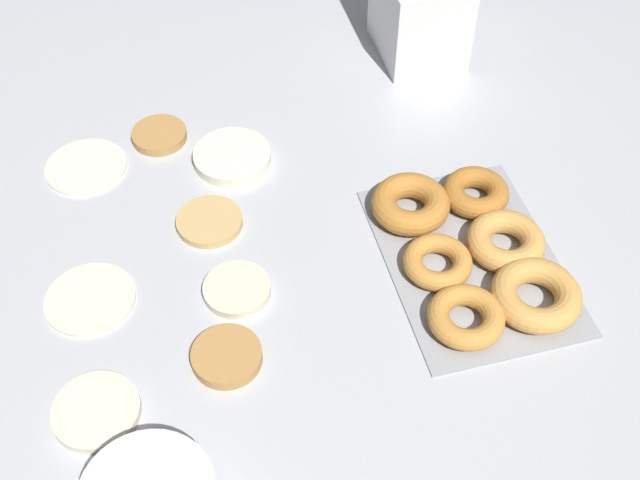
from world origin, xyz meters
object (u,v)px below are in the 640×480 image
object	(u,v)px
pancake_4	(227,356)
pancake_6	(96,411)
pancake_0	(86,166)
pancake_1	(90,298)
pancake_2	(237,289)
pancake_7	(159,135)
pancake_3	(209,222)
container_stack	(420,13)
donut_tray	(473,251)
pancake_5	(232,157)

from	to	relation	value
pancake_4	pancake_6	size ratio (longest dim) A/B	0.85
pancake_0	pancake_1	xyz separation A→B (m)	(-0.25, 0.01, 0.00)
pancake_2	pancake_6	bearing A→B (deg)	124.94
pancake_0	pancake_7	distance (m)	0.12
pancake_3	container_stack	xyz separation A→B (m)	(0.30, -0.40, 0.07)
pancake_2	pancake_7	bearing A→B (deg)	10.41
pancake_3	container_stack	bearing A→B (deg)	-53.12
pancake_0	pancake_1	bearing A→B (deg)	177.34
pancake_3	pancake_6	size ratio (longest dim) A/B	0.91
pancake_2	container_stack	xyz separation A→B (m)	(0.43, -0.39, 0.07)
pancake_0	donut_tray	bearing A→B (deg)	-122.54
pancake_7	container_stack	size ratio (longest dim) A/B	0.54
pancake_6	pancake_7	size ratio (longest dim) A/B	1.21
pancake_3	pancake_5	xyz separation A→B (m)	(0.12, -0.05, 0.00)
pancake_1	pancake_2	size ratio (longest dim) A/B	1.33
pancake_5	pancake_7	world-z (taller)	pancake_5
pancake_0	pancake_5	world-z (taller)	pancake_5
pancake_4	pancake_5	size ratio (longest dim) A/B	0.75
pancake_2	pancake_4	world-z (taller)	pancake_4
pancake_5	pancake_6	size ratio (longest dim) A/B	1.14
pancake_4	container_stack	world-z (taller)	container_stack
pancake_0	pancake_4	distance (m)	0.40
pancake_2	pancake_7	distance (m)	0.32
donut_tray	pancake_7	bearing A→B (deg)	47.03
container_stack	pancake_5	bearing A→B (deg)	118.01
pancake_7	pancake_1	bearing A→B (deg)	156.25
pancake_1	pancake_3	xyz separation A→B (m)	(0.09, -0.17, 0.00)
pancake_0	donut_tray	size ratio (longest dim) A/B	0.38
pancake_1	pancake_6	size ratio (longest dim) A/B	1.15
pancake_1	pancake_5	bearing A→B (deg)	-47.03
pancake_7	pancake_0	bearing A→B (deg)	107.80
pancake_0	pancake_4	world-z (taller)	pancake_4
pancake_2	pancake_5	xyz separation A→B (m)	(0.24, -0.04, 0.00)
pancake_0	container_stack	bearing A→B (deg)	-75.28
pancake_0	pancake_3	world-z (taller)	pancake_3
pancake_7	donut_tray	xyz separation A→B (m)	(-0.34, -0.37, 0.01)
pancake_5	donut_tray	distance (m)	0.38
pancake_4	pancake_6	xyz separation A→B (m)	(-0.03, 0.16, -0.00)
container_stack	pancake_7	bearing A→B (deg)	103.93
pancake_1	pancake_2	bearing A→B (deg)	-101.02
donut_tray	pancake_0	bearing A→B (deg)	57.46
container_stack	pancake_0	bearing A→B (deg)	104.72
pancake_3	pancake_7	world-z (taller)	pancake_7
pancake_7	container_stack	bearing A→B (deg)	-76.07
pancake_5	donut_tray	xyz separation A→B (m)	(-0.27, -0.27, 0.01)
pancake_5	pancake_7	size ratio (longest dim) A/B	1.38
pancake_6	pancake_7	bearing A→B (deg)	-15.96
pancake_4	container_stack	distance (m)	0.67
pancake_2	pancake_5	world-z (taller)	pancake_5
pancake_5	pancake_6	distance (m)	0.43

